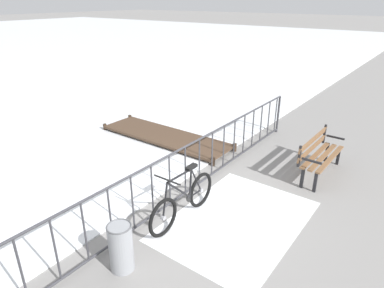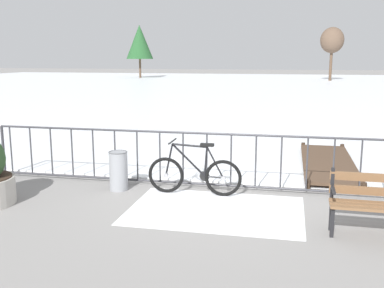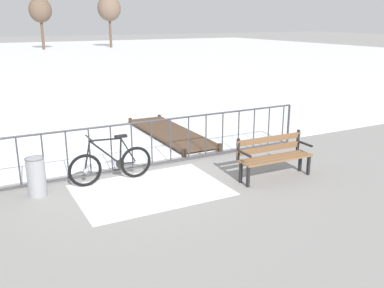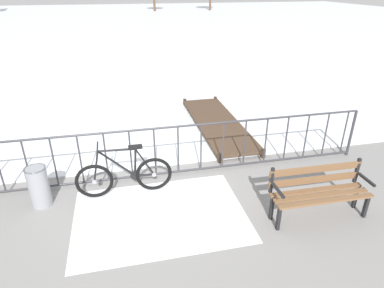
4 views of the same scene
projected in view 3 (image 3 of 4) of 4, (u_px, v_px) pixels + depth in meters
name	position (u px, v px, depth m)	size (l,w,h in m)	color
ground_plane	(123.00, 172.00, 9.16)	(160.00, 160.00, 0.00)	gray
frozen_pond	(2.00, 61.00, 33.23)	(80.00, 56.00, 0.03)	white
snow_patch	(151.00, 190.00, 8.21)	(2.80, 1.97, 0.01)	white
railing_fence	(122.00, 147.00, 9.00)	(9.06, 0.06, 1.07)	#38383D
bicycle_near_railing	(111.00, 164.00, 8.53)	(1.71, 0.52, 0.97)	black
park_bench	(273.00, 154.00, 8.74)	(1.61, 0.51, 0.89)	brown
trash_bin	(36.00, 176.00, 7.87)	(0.35, 0.35, 0.73)	gray
wooden_dock	(170.00, 132.00, 11.92)	(1.10, 3.84, 0.20)	#4C3828
tree_far_west	(40.00, 10.00, 44.55)	(2.34, 2.34, 5.35)	brown
tree_west_mid	(109.00, 8.00, 47.62)	(2.57, 2.57, 5.73)	brown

